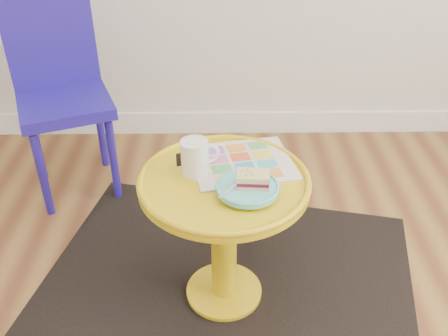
{
  "coord_description": "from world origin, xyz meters",
  "views": [
    {
      "loc": [
        0.03,
        -0.39,
        1.33
      ],
      "look_at": [
        0.05,
        0.83,
        0.53
      ],
      "focal_mm": 40.0,
      "sensor_mm": 36.0,
      "label": 1
    }
  ],
  "objects_px": {
    "side_table": "(224,215)",
    "newspaper": "(242,162)",
    "mug": "(195,156)",
    "plate": "(247,188)",
    "chair": "(60,86)"
  },
  "relations": [
    {
      "from": "newspaper",
      "to": "chair",
      "type": "bearing_deg",
      "value": 128.1
    },
    {
      "from": "plate",
      "to": "side_table",
      "type": "bearing_deg",
      "value": 132.3
    },
    {
      "from": "newspaper",
      "to": "mug",
      "type": "height_order",
      "value": "mug"
    },
    {
      "from": "newspaper",
      "to": "plate",
      "type": "relative_size",
      "value": 1.7
    },
    {
      "from": "side_table",
      "to": "mug",
      "type": "height_order",
      "value": "mug"
    },
    {
      "from": "side_table",
      "to": "chair",
      "type": "distance_m",
      "value": 0.99
    },
    {
      "from": "plate",
      "to": "newspaper",
      "type": "bearing_deg",
      "value": 92.51
    },
    {
      "from": "newspaper",
      "to": "plate",
      "type": "distance_m",
      "value": 0.16
    },
    {
      "from": "side_table",
      "to": "plate",
      "type": "bearing_deg",
      "value": -47.7
    },
    {
      "from": "plate",
      "to": "chair",
      "type": "bearing_deg",
      "value": 133.21
    },
    {
      "from": "newspaper",
      "to": "mug",
      "type": "bearing_deg",
      "value": -171.63
    },
    {
      "from": "side_table",
      "to": "newspaper",
      "type": "xyz_separation_m",
      "value": [
        0.06,
        0.09,
        0.14
      ]
    },
    {
      "from": "side_table",
      "to": "plate",
      "type": "distance_m",
      "value": 0.18
    },
    {
      "from": "mug",
      "to": "plate",
      "type": "distance_m",
      "value": 0.19
    },
    {
      "from": "side_table",
      "to": "chair",
      "type": "bearing_deg",
      "value": 133.3
    }
  ]
}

